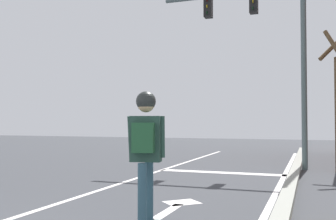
{
  "coord_description": "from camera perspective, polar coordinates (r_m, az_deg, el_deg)",
  "views": [
    {
      "loc": [
        3.77,
        -1.82,
        1.36
      ],
      "look_at": [
        1.23,
        5.1,
        1.59
      ],
      "focal_mm": 41.5,
      "sensor_mm": 36.0,
      "label": 1
    }
  ],
  "objects": [
    {
      "name": "lane_line_center",
      "position": [
        8.88,
        -6.84,
        -10.6
      ],
      "size": [
        0.12,
        20.0,
        0.01
      ],
      "primitive_type": "cube",
      "color": "silver",
      "rests_on": "ground"
    },
    {
      "name": "lane_line_curbside",
      "position": [
        7.96,
        15.6,
        -11.57
      ],
      "size": [
        0.12,
        20.0,
        0.01
      ],
      "primitive_type": "cube",
      "color": "silver",
      "rests_on": "ground"
    },
    {
      "name": "skater",
      "position": [
        4.8,
        -3.31,
        -4.52
      ],
      "size": [
        0.46,
        0.62,
        1.67
      ],
      "color": "#2F5262",
      "rests_on": "skateboard"
    },
    {
      "name": "traffic_signal_mast",
      "position": [
        12.22,
        14.18,
        10.8
      ],
      "size": [
        4.34,
        0.34,
        5.79
      ],
      "color": "#526464",
      "rests_on": "ground"
    },
    {
      "name": "curb_strip",
      "position": [
        7.93,
        17.43,
        -11.1
      ],
      "size": [
        0.24,
        24.0,
        0.14
      ],
      "primitive_type": "cube",
      "color": "#989A8F",
      "rests_on": "ground"
    },
    {
      "name": "stop_bar",
      "position": [
        10.69,
        8.05,
        -9.09
      ],
      "size": [
        3.49,
        0.4,
        0.01
      ],
      "primitive_type": "cube",
      "color": "silver",
      "rests_on": "ground"
    },
    {
      "name": "lane_arrow_stem",
      "position": [
        5.98,
        -0.54,
        -14.94
      ],
      "size": [
        0.16,
        1.4,
        0.01
      ],
      "primitive_type": "cube",
      "color": "silver",
      "rests_on": "ground"
    },
    {
      "name": "lane_arrow_head",
      "position": [
        6.76,
        2.08,
        -13.4
      ],
      "size": [
        0.71,
        0.71,
        0.01
      ],
      "primitive_type": "cube",
      "rotation": [
        0.0,
        0.0,
        0.79
      ],
      "color": "silver",
      "rests_on": "ground"
    }
  ]
}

